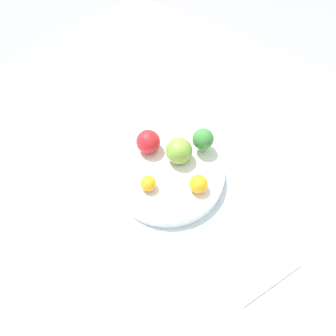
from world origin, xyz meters
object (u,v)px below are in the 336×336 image
broccoli (203,139)px  napkin (252,259)px  apple_green (179,151)px  orange_back (197,185)px  apple_red (148,142)px  orange_front (148,183)px  bowl (168,174)px

broccoli → napkin: size_ratio=0.36×
broccoli → napkin: broccoli is taller
apple_green → orange_back: (-0.08, 0.05, -0.01)m
apple_red → napkin: apple_red is taller
apple_red → orange_back: size_ratio=1.37×
apple_red → apple_green: 0.08m
apple_green → napkin: size_ratio=0.34×
apple_green → broccoli: bearing=-117.5°
broccoli → orange_front: 0.17m
orange_front → orange_back: size_ratio=0.85×
bowl → broccoli: size_ratio=4.00×
broccoli → orange_back: 0.12m
broccoli → napkin: (-0.23, 0.15, -0.07)m
bowl → napkin: size_ratio=1.43×
bowl → broccoli: (-0.03, -0.10, 0.05)m
orange_front → orange_back: bearing=-146.9°
napkin → broccoli: bearing=-34.2°
bowl → orange_front: bearing=84.1°
apple_green → apple_red: bearing=15.3°
orange_front → napkin: size_ratio=0.19×
bowl → apple_red: 0.09m
bowl → napkin: bearing=167.5°
broccoli → orange_front: size_ratio=1.83×
apple_green → orange_front: bearing=86.7°
apple_green → bowl: bearing=90.8°
apple_red → apple_green: size_ratio=0.93×
apple_red → orange_back: 0.16m
broccoli → bowl: bearing=73.8°
apple_red → napkin: 0.34m
orange_back → apple_red: bearing=-9.7°
orange_front → broccoli: bearing=-102.3°
apple_red → broccoli: bearing=-143.7°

